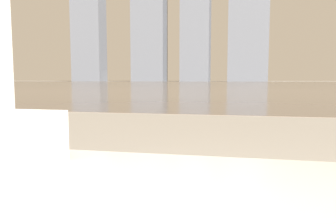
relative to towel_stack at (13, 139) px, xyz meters
name	(u,v)px	position (x,y,z in m)	size (l,w,h in m)	color
towel_stack	(13,139)	(0.00, 0.00, 0.00)	(0.25, 0.19, 0.16)	white
harbor_water	(234,83)	(0.15, 61.22, -0.59)	(180.00, 110.00, 0.01)	gray
skyline_tower_1	(149,37)	(-30.96, 117.22, 15.59)	(11.96, 8.05, 32.38)	slate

